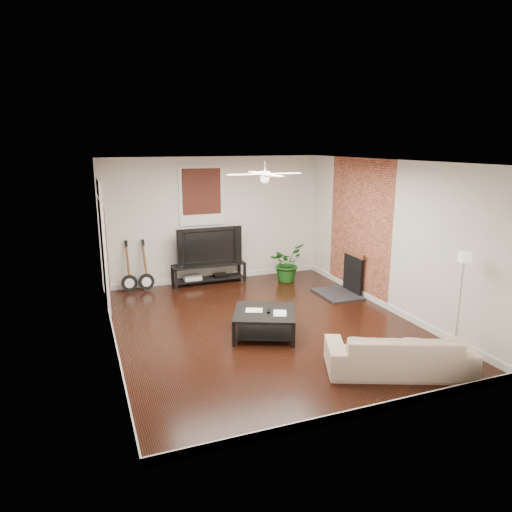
# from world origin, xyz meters

# --- Properties ---
(room) EXTENTS (5.01, 6.01, 2.81)m
(room) POSITION_xyz_m (0.00, 0.00, 1.40)
(room) COLOR black
(room) RESTS_ON ground
(brick_accent) EXTENTS (0.02, 2.20, 2.80)m
(brick_accent) POSITION_xyz_m (2.49, 1.00, 1.40)
(brick_accent) COLOR brown
(brick_accent) RESTS_ON floor
(fireplace) EXTENTS (0.80, 1.10, 0.92)m
(fireplace) POSITION_xyz_m (2.20, 1.00, 0.46)
(fireplace) COLOR black
(fireplace) RESTS_ON floor
(window_back) EXTENTS (1.00, 0.06, 1.30)m
(window_back) POSITION_xyz_m (-0.30, 2.97, 1.95)
(window_back) COLOR #3D1610
(window_back) RESTS_ON wall_back
(door_left) EXTENTS (0.08, 1.00, 2.50)m
(door_left) POSITION_xyz_m (-2.46, 1.90, 1.25)
(door_left) COLOR white
(door_left) RESTS_ON wall_left
(tv_stand) EXTENTS (1.63, 0.44, 0.46)m
(tv_stand) POSITION_xyz_m (-0.23, 2.78, 0.23)
(tv_stand) COLOR black
(tv_stand) RESTS_ON floor
(tv) EXTENTS (1.46, 0.19, 0.84)m
(tv) POSITION_xyz_m (-0.23, 2.80, 0.88)
(tv) COLOR black
(tv) RESTS_ON tv_stand
(coffee_table) EXTENTS (1.29, 1.29, 0.41)m
(coffee_table) POSITION_xyz_m (-0.15, -0.38, 0.21)
(coffee_table) COLOR black
(coffee_table) RESTS_ON floor
(sofa) EXTENTS (2.10, 1.46, 0.57)m
(sofa) POSITION_xyz_m (1.10, -2.22, 0.29)
(sofa) COLOR tan
(sofa) RESTS_ON floor
(floor_lamp) EXTENTS (0.34, 0.34, 1.60)m
(floor_lamp) POSITION_xyz_m (2.20, -2.12, 0.80)
(floor_lamp) COLOR silver
(floor_lamp) RESTS_ON floor
(potted_plant) EXTENTS (1.03, 1.01, 0.87)m
(potted_plant) POSITION_xyz_m (1.47, 2.30, 0.43)
(potted_plant) COLOR #195017
(potted_plant) RESTS_ON floor
(guitar_left) EXTENTS (0.36, 0.26, 1.11)m
(guitar_left) POSITION_xyz_m (-1.98, 2.75, 0.55)
(guitar_left) COLOR black
(guitar_left) RESTS_ON floor
(guitar_right) EXTENTS (0.38, 0.29, 1.11)m
(guitar_right) POSITION_xyz_m (-1.63, 2.72, 0.55)
(guitar_right) COLOR black
(guitar_right) RESTS_ON floor
(ceiling_fan) EXTENTS (1.24, 1.24, 0.32)m
(ceiling_fan) POSITION_xyz_m (0.00, 0.00, 2.60)
(ceiling_fan) COLOR white
(ceiling_fan) RESTS_ON ceiling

